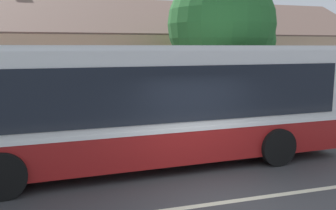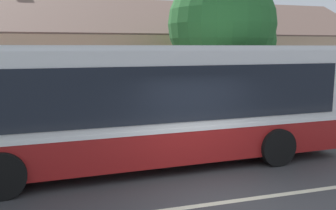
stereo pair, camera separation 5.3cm
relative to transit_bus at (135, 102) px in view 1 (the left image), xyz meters
The scene contains 7 objects.
ground_plane 3.57m from the transit_bus, 67.54° to the right, with size 300.00×300.00×0.00m, color #38383A.
sidewalk_far 3.70m from the transit_bus, 68.83° to the left, with size 60.00×3.00×0.15m, color #ADAAA3.
lane_divider_stripe 3.57m from the transit_bus, 67.54° to the right, with size 60.00×0.16×0.01m, color beige.
community_building 10.90m from the transit_bus, 75.65° to the left, with size 23.45×8.12×6.64m.
transit_bus is the anchor object (origin of this frame).
street_tree_primary 6.20m from the transit_bus, 40.75° to the left, with size 4.14×4.10×6.01m.
bus_stop_sign 6.46m from the transit_bus, 18.90° to the left, with size 0.36×0.07×2.40m.
Camera 1 is at (-3.33, -6.49, 3.12)m, focal length 40.00 mm.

